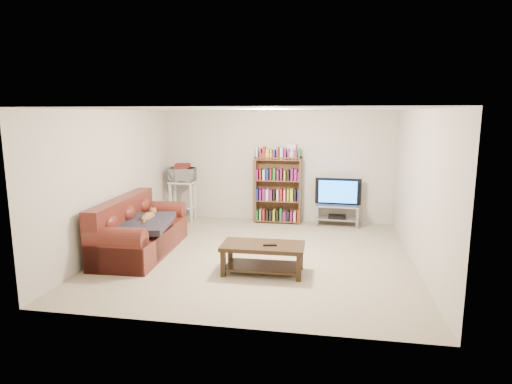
% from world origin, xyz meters
% --- Properties ---
extents(floor, '(5.00, 5.00, 0.00)m').
position_xyz_m(floor, '(0.00, 0.00, 0.00)').
color(floor, '#BDAC8C').
rests_on(floor, ground).
extents(ceiling, '(5.00, 5.00, 0.00)m').
position_xyz_m(ceiling, '(0.00, 0.00, 2.40)').
color(ceiling, white).
rests_on(ceiling, ground).
extents(wall_back, '(5.00, 0.00, 5.00)m').
position_xyz_m(wall_back, '(0.00, 2.50, 1.20)').
color(wall_back, silver).
rests_on(wall_back, ground).
extents(wall_front, '(5.00, 0.00, 5.00)m').
position_xyz_m(wall_front, '(0.00, -2.50, 1.20)').
color(wall_front, silver).
rests_on(wall_front, ground).
extents(wall_left, '(0.00, 5.00, 5.00)m').
position_xyz_m(wall_left, '(-2.50, 0.00, 1.20)').
color(wall_left, silver).
rests_on(wall_left, ground).
extents(wall_right, '(0.00, 5.00, 5.00)m').
position_xyz_m(wall_right, '(2.50, 0.00, 1.20)').
color(wall_right, silver).
rests_on(wall_right, ground).
extents(sofa, '(1.04, 2.22, 0.93)m').
position_xyz_m(sofa, '(-2.05, -0.20, 0.33)').
color(sofa, '#5B1F17').
rests_on(sofa, floor).
extents(blanket, '(0.98, 1.19, 0.19)m').
position_xyz_m(blanket, '(-1.86, -0.34, 0.55)').
color(blanket, '#29252F').
rests_on(blanket, sofa).
extents(cat, '(0.26, 0.60, 0.18)m').
position_xyz_m(cat, '(-1.87, -0.14, 0.61)').
color(cat, brown).
rests_on(cat, sofa).
extents(coffee_table, '(1.22, 0.62, 0.44)m').
position_xyz_m(coffee_table, '(0.21, -0.79, 0.31)').
color(coffee_table, black).
rests_on(coffee_table, floor).
extents(remote, '(0.20, 0.09, 0.02)m').
position_xyz_m(remote, '(0.32, -0.85, 0.45)').
color(remote, black).
rests_on(remote, coffee_table).
extents(tv_stand, '(0.91, 0.45, 0.45)m').
position_xyz_m(tv_stand, '(1.33, 2.21, 0.30)').
color(tv_stand, '#999EA3').
rests_on(tv_stand, floor).
extents(television, '(0.97, 0.18, 0.55)m').
position_xyz_m(television, '(1.33, 2.21, 0.72)').
color(television, black).
rests_on(television, tv_stand).
extents(dvd_player, '(0.37, 0.27, 0.06)m').
position_xyz_m(dvd_player, '(1.33, 2.21, 0.19)').
color(dvd_player, black).
rests_on(dvd_player, tv_stand).
extents(bookshelf, '(1.00, 0.32, 1.44)m').
position_xyz_m(bookshelf, '(0.06, 2.25, 0.74)').
color(bookshelf, '#53351D').
rests_on(bookshelf, floor).
extents(shelf_clutter, '(0.73, 0.23, 0.28)m').
position_xyz_m(shelf_clutter, '(0.16, 2.27, 1.54)').
color(shelf_clutter, silver).
rests_on(shelf_clutter, bookshelf).
extents(microwave_stand, '(0.56, 0.41, 0.88)m').
position_xyz_m(microwave_stand, '(-2.04, 2.11, 0.56)').
color(microwave_stand, silver).
rests_on(microwave_stand, floor).
extents(microwave, '(0.55, 0.38, 0.30)m').
position_xyz_m(microwave, '(-2.04, 2.11, 1.03)').
color(microwave, silver).
rests_on(microwave, microwave_stand).
extents(game_boxes, '(0.33, 0.29, 0.05)m').
position_xyz_m(game_boxes, '(-2.04, 2.11, 1.20)').
color(game_boxes, maroon).
rests_on(game_boxes, microwave).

